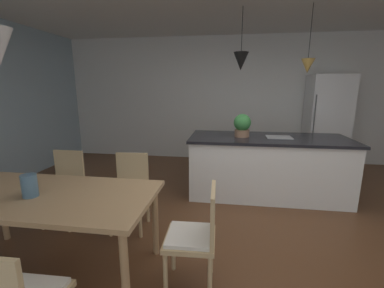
% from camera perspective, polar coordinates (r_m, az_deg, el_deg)
% --- Properties ---
extents(ground_plane, '(10.00, 8.40, 0.04)m').
position_cam_1_polar(ground_plane, '(3.08, 14.76, -20.17)').
color(ground_plane, brown).
extents(wall_back_kitchen, '(10.00, 0.12, 2.70)m').
position_cam_1_polar(wall_back_kitchen, '(5.86, 12.13, 9.61)').
color(wall_back_kitchen, silver).
rests_on(wall_back_kitchen, ground_plane).
extents(dining_table, '(1.85, 0.90, 0.74)m').
position_cam_1_polar(dining_table, '(2.56, -29.76, -10.99)').
color(dining_table, tan).
rests_on(dining_table, ground_plane).
extents(chair_kitchen_end, '(0.42, 0.42, 0.87)m').
position_cam_1_polar(chair_kitchen_end, '(2.17, 0.95, -19.52)').
color(chair_kitchen_end, tan).
rests_on(chair_kitchen_end, ground_plane).
extents(chair_far_right, '(0.43, 0.43, 0.87)m').
position_cam_1_polar(chair_far_right, '(3.09, -13.67, -9.69)').
color(chair_far_right, tan).
rests_on(chair_far_right, ground_plane).
extents(chair_far_left, '(0.40, 0.40, 0.87)m').
position_cam_1_polar(chair_far_left, '(3.47, -26.57, -8.17)').
color(chair_far_left, tan).
rests_on(chair_far_left, ground_plane).
extents(kitchen_island, '(2.32, 0.95, 0.91)m').
position_cam_1_polar(kitchen_island, '(4.05, 16.37, -4.64)').
color(kitchen_island, white).
rests_on(kitchen_island, ground_plane).
extents(refrigerator, '(0.75, 0.67, 1.86)m').
position_cam_1_polar(refrigerator, '(5.81, 27.73, 4.28)').
color(refrigerator, silver).
rests_on(refrigerator, ground_plane).
extents(pendant_over_island_main, '(0.21, 0.21, 0.84)m').
position_cam_1_polar(pendant_over_island_main, '(3.86, 10.85, 17.67)').
color(pendant_over_island_main, black).
extents(pendant_over_island_aux, '(0.18, 0.18, 0.89)m').
position_cam_1_polar(pendant_over_island_aux, '(3.99, 24.39, 15.63)').
color(pendant_over_island_aux, black).
extents(potted_plant_on_island, '(0.25, 0.25, 0.34)m').
position_cam_1_polar(potted_plant_on_island, '(3.88, 11.14, 4.18)').
color(potted_plant_on_island, '#8C664C').
rests_on(potted_plant_on_island, kitchen_island).
extents(vase_on_dining_table, '(0.12, 0.12, 0.19)m').
position_cam_1_polar(vase_on_dining_table, '(2.50, -32.50, -7.84)').
color(vase_on_dining_table, slate).
rests_on(vase_on_dining_table, dining_table).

